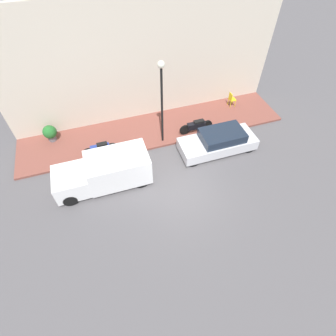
{
  "coord_description": "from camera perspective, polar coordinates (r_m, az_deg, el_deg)",
  "views": [
    {
      "loc": [
        -7.24,
        3.05,
        10.79
      ],
      "look_at": [
        1.15,
        0.32,
        0.6
      ],
      "focal_mm": 28.0,
      "sensor_mm": 36.0,
      "label": 1
    }
  ],
  "objects": [
    {
      "name": "parked_car",
      "position": [
        15.09,
        10.93,
        5.68
      ],
      "size": [
        1.7,
        4.33,
        1.29
      ],
      "color": "silver",
      "rests_on": "ground_plane"
    },
    {
      "name": "potted_plant",
      "position": [
        16.71,
        -24.31,
        7.03
      ],
      "size": [
        0.77,
        0.77,
        1.01
      ],
      "color": "slate",
      "rests_on": "sidewalk"
    },
    {
      "name": "delivery_van",
      "position": [
        13.34,
        -13.71,
        -0.78
      ],
      "size": [
        1.82,
        4.67,
        1.71
      ],
      "color": "white",
      "rests_on": "ground_plane"
    },
    {
      "name": "cafe_chair",
      "position": [
        18.43,
        13.65,
        14.45
      ],
      "size": [
        0.4,
        0.4,
        0.98
      ],
      "color": "yellow",
      "rests_on": "sidewalk"
    },
    {
      "name": "motorcycle_black",
      "position": [
        16.0,
        6.19,
        9.12
      ],
      "size": [
        0.3,
        2.08,
        0.8
      ],
      "color": "black",
      "rests_on": "sidewalk"
    },
    {
      "name": "sidewalk",
      "position": [
        16.46,
        -2.97,
        8.38
      ],
      "size": [
        3.16,
        16.15,
        0.13
      ],
      "color": "brown",
      "rests_on": "ground_plane"
    },
    {
      "name": "motorcycle_blue",
      "position": [
        14.93,
        -14.46,
        4.06
      ],
      "size": [
        0.3,
        1.95,
        0.81
      ],
      "color": "navy",
      "rests_on": "sidewalk"
    },
    {
      "name": "streetlamp",
      "position": [
        13.61,
        -1.39,
        16.24
      ],
      "size": [
        0.36,
        0.36,
        4.89
      ],
      "color": "black",
      "rests_on": "sidewalk"
    },
    {
      "name": "building_facade",
      "position": [
        15.91,
        -5.36,
        21.87
      ],
      "size": [
        0.3,
        16.15,
        7.11
      ],
      "color": "beige",
      "rests_on": "ground_plane"
    },
    {
      "name": "ground_plane",
      "position": [
        13.35,
        2.86,
        -4.92
      ],
      "size": [
        60.0,
        60.0,
        0.0
      ],
      "primitive_type": "plane",
      "color": "#514F51"
    }
  ]
}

